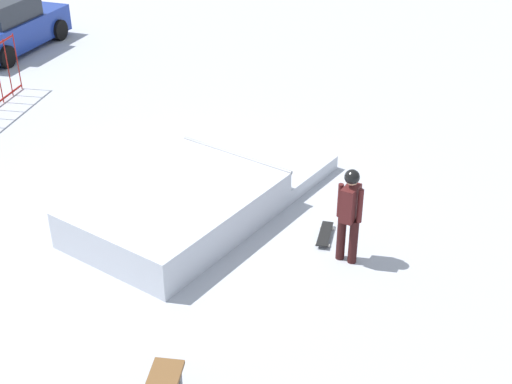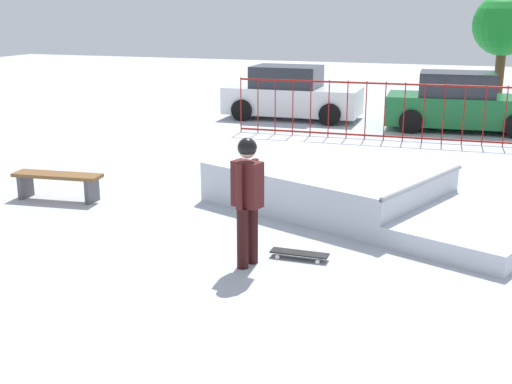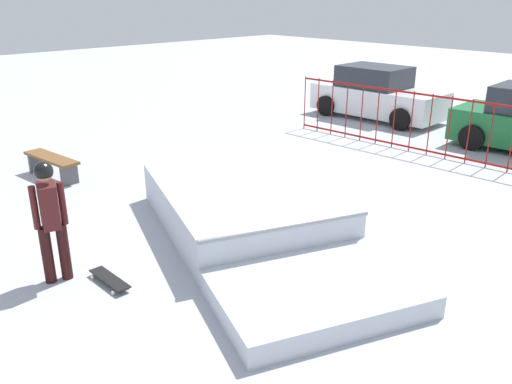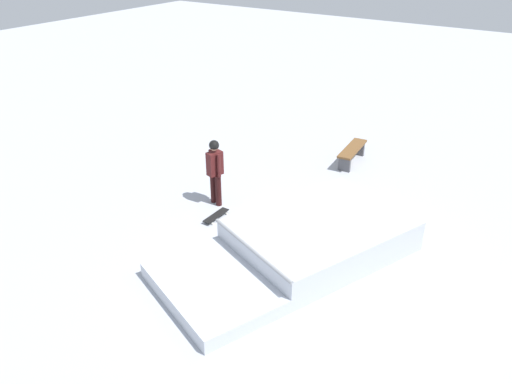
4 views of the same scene
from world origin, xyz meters
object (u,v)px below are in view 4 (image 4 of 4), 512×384
object	(u,v)px
skateboard	(216,216)
park_bench	(352,152)
skate_ramp	(303,244)
skater	(215,168)

from	to	relation	value
skateboard	park_bench	distance (m)	5.01
skate_ramp	park_bench	distance (m)	5.15
skate_ramp	skateboard	size ratio (longest dim) A/B	7.46
skater	skateboard	distance (m)	1.19
skate_ramp	skater	size ratio (longest dim) A/B	3.47
skateboard	skate_ramp	bearing A→B (deg)	-95.06
skate_ramp	skateboard	world-z (taller)	skate_ramp
skateboard	park_bench	bearing A→B (deg)	-16.04
skate_ramp	skateboard	distance (m)	2.52
skater	park_bench	world-z (taller)	skater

